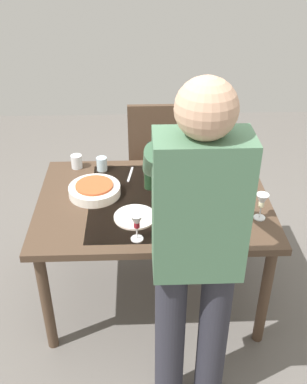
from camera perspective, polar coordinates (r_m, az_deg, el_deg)
ground_plane at (r=3.05m, az=0.00°, el=-12.38°), size 6.00×6.00×0.00m
dining_table at (r=2.64m, az=0.00°, el=-2.32°), size 1.33×0.95×0.73m
chair_near at (r=3.43m, az=0.19°, el=4.21°), size 0.40×0.40×0.91m
person_server at (r=1.87m, az=5.42°, el=-7.12°), size 0.42×0.61×1.69m
wine_bottle at (r=2.65m, az=-0.44°, el=2.62°), size 0.07×0.07×0.30m
wine_glass_left at (r=2.23m, az=-2.13°, el=-3.86°), size 0.07×0.07×0.15m
wine_glass_right at (r=2.45m, az=13.47°, el=-1.22°), size 0.07×0.07×0.15m
water_cup_near_left at (r=2.93m, az=-9.66°, el=3.81°), size 0.07×0.07×0.09m
water_cup_near_right at (r=2.88m, az=-6.53°, el=3.54°), size 0.07×0.07×0.09m
water_cup_far_left at (r=2.35m, az=6.49°, el=-3.58°), size 0.07×0.07×0.11m
serving_bowl_pasta at (r=2.64m, az=-7.44°, el=0.31°), size 0.30×0.30×0.07m
side_bowl_salad at (r=2.81m, az=6.49°, el=2.46°), size 0.18×0.18×0.07m
dinner_plate_near at (r=2.44m, az=-2.33°, el=-3.15°), size 0.23×0.23×0.01m
table_knife at (r=2.55m, az=8.53°, el=-1.93°), size 0.09×0.19×0.00m
table_fork at (r=2.84m, az=-2.94°, el=2.24°), size 0.04×0.18×0.00m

